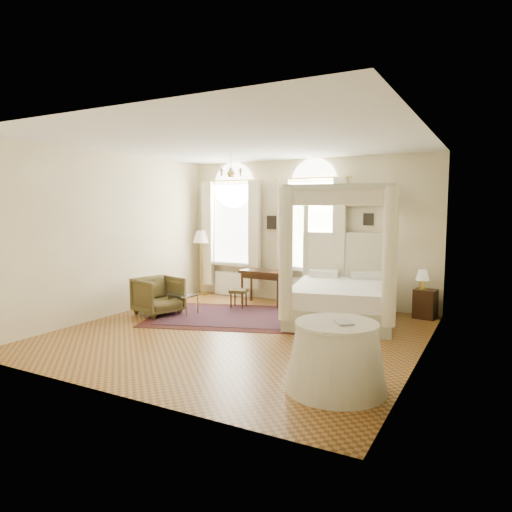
{
  "coord_description": "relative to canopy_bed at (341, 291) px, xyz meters",
  "views": [
    {
      "loc": [
        3.96,
        -6.76,
        2.19
      ],
      "look_at": [
        0.11,
        0.4,
        1.33
      ],
      "focal_mm": 32.0,
      "sensor_mm": 36.0,
      "label": 1
    }
  ],
  "objects": [
    {
      "name": "writing_desk",
      "position": [
        -2.01,
        0.62,
        0.08
      ],
      "size": [
        1.06,
        0.57,
        0.78
      ],
      "color": "#351C0E",
      "rests_on": "ground"
    },
    {
      "name": "window_right",
      "position": [
        -1.07,
        1.15,
        0.9
      ],
      "size": [
        1.62,
        0.27,
        3.29
      ],
      "color": "white",
      "rests_on": "room_walls"
    },
    {
      "name": "canopy_bed",
      "position": [
        0.0,
        0.0,
        0.0
      ],
      "size": [
        2.42,
        2.75,
        2.59
      ],
      "color": "beige",
      "rests_on": "ground"
    },
    {
      "name": "window_left",
      "position": [
        -3.17,
        1.15,
        0.9
      ],
      "size": [
        1.62,
        0.27,
        3.29
      ],
      "color": "white",
      "rests_on": "room_walls"
    },
    {
      "name": "side_table",
      "position": [
        1.02,
        -3.34,
        -0.18
      ],
      "size": [
        1.22,
        1.22,
        0.83
      ],
      "color": "white",
      "rests_on": "ground"
    },
    {
      "name": "nightstand_lamp",
      "position": [
        1.36,
        1.0,
        0.25
      ],
      "size": [
        0.27,
        0.27,
        0.39
      ],
      "color": "gold",
      "rests_on": "nightstand"
    },
    {
      "name": "armchair",
      "position": [
        -3.49,
        -1.28,
        -0.2
      ],
      "size": [
        1.05,
        1.03,
        0.77
      ],
      "primitive_type": "imported",
      "rotation": [
        0.0,
        0.0,
        1.29
      ],
      "color": "#4B4120",
      "rests_on": "ground"
    },
    {
      "name": "room_walls",
      "position": [
        -1.27,
        -1.72,
        1.39
      ],
      "size": [
        6.0,
        6.0,
        6.0
      ],
      "color": "#F5EBBA",
      "rests_on": "ground"
    },
    {
      "name": "nightstand",
      "position": [
        1.43,
        0.98,
        -0.3
      ],
      "size": [
        0.45,
        0.42,
        0.58
      ],
      "primitive_type": "cube",
      "rotation": [
        0.0,
        0.0,
        -0.14
      ],
      "color": "#351C0E",
      "rests_on": "ground"
    },
    {
      "name": "laptop",
      "position": [
        -1.99,
        0.6,
        0.2
      ],
      "size": [
        0.38,
        0.31,
        0.03
      ],
      "primitive_type": "imported",
      "rotation": [
        0.0,
        0.0,
        3.53
      ],
      "color": "black",
      "rests_on": "writing_desk"
    },
    {
      "name": "chandelier",
      "position": [
        -2.17,
        -0.52,
        2.32
      ],
      "size": [
        0.51,
        0.45,
        0.5
      ],
      "color": "gold",
      "rests_on": "room_walls"
    },
    {
      "name": "oriental_rug",
      "position": [
        -2.09,
        -0.77,
        -0.58
      ],
      "size": [
        3.71,
        3.17,
        0.01
      ],
      "color": "#3E130E",
      "rests_on": "ground"
    },
    {
      "name": "ground",
      "position": [
        -1.27,
        -1.72,
        -0.59
      ],
      "size": [
        6.0,
        6.0,
        0.0
      ],
      "primitive_type": "plane",
      "color": "olive",
      "rests_on": "ground"
    },
    {
      "name": "book",
      "position": [
        1.03,
        -3.41,
        0.25
      ],
      "size": [
        0.3,
        0.31,
        0.02
      ],
      "primitive_type": "imported",
      "rotation": [
        0.0,
        0.0,
        0.63
      ],
      "color": "black",
      "rests_on": "side_table"
    },
    {
      "name": "floor_lamp",
      "position": [
        -3.97,
        0.98,
        0.8
      ],
      "size": [
        0.42,
        0.42,
        1.62
      ],
      "color": "gold",
      "rests_on": "ground"
    },
    {
      "name": "stool",
      "position": [
        -2.35,
        0.06,
        -0.25
      ],
      "size": [
        0.42,
        0.42,
        0.41
      ],
      "color": "#4A441F",
      "rests_on": "ground"
    },
    {
      "name": "coffee_table",
      "position": [
        -3.06,
        -1.02,
        -0.21
      ],
      "size": [
        0.65,
        0.49,
        0.42
      ],
      "color": "silver",
      "rests_on": "ground"
    },
    {
      "name": "wall_pictures",
      "position": [
        -1.19,
        1.25,
        1.3
      ],
      "size": [
        2.54,
        0.03,
        0.39
      ],
      "color": "black",
      "rests_on": "room_walls"
    }
  ]
}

